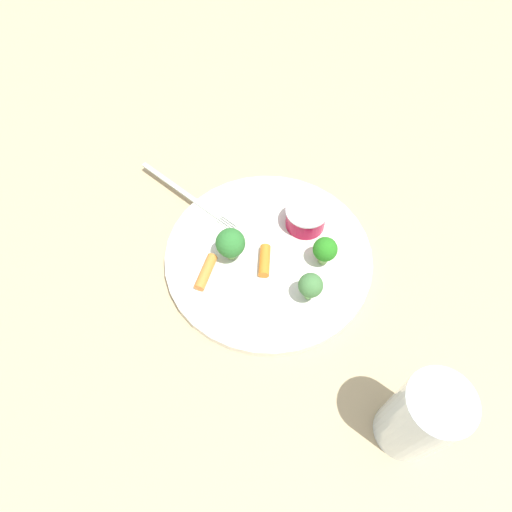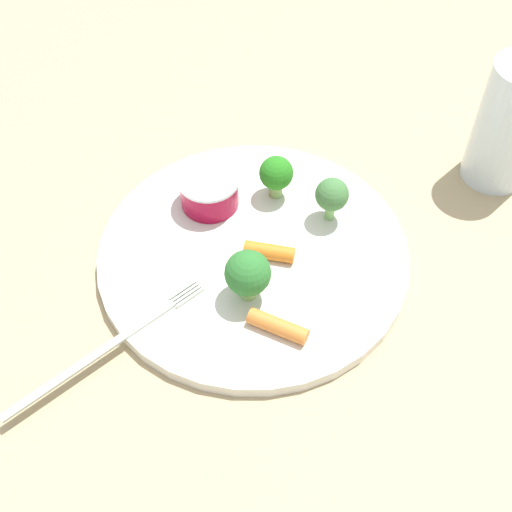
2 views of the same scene
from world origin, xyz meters
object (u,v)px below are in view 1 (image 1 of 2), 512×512
(broccoli_floret_0, at_px, (325,250))
(drinking_glass, at_px, (420,418))
(sauce_cup, at_px, (306,217))
(carrot_stick_1, at_px, (206,272))
(broccoli_floret_1, at_px, (231,243))
(plate, at_px, (268,256))
(fork, at_px, (189,196))
(carrot_stick_0, at_px, (265,261))
(broccoli_floret_2, at_px, (311,286))

(broccoli_floret_0, xyz_separation_m, drinking_glass, (-0.17, -0.14, 0.02))
(broccoli_floret_0, bearing_deg, sauce_cup, 38.41)
(carrot_stick_1, bearing_deg, broccoli_floret_1, -27.59)
(carrot_stick_1, bearing_deg, broccoli_floret_0, -62.15)
(sauce_cup, bearing_deg, broccoli_floret_1, 137.20)
(plate, distance_m, broccoli_floret_1, 0.06)
(broccoli_floret_1, relative_size, fork, 0.28)
(carrot_stick_0, bearing_deg, fork, 64.23)
(broccoli_floret_2, distance_m, drinking_glass, 0.18)
(sauce_cup, relative_size, broccoli_floret_1, 1.14)
(broccoli_floret_2, bearing_deg, carrot_stick_0, 67.72)
(broccoli_floret_0, height_order, carrot_stick_1, broccoli_floret_0)
(broccoli_floret_2, distance_m, carrot_stick_1, 0.13)
(carrot_stick_1, bearing_deg, fork, 34.44)
(sauce_cup, height_order, broccoli_floret_0, broccoli_floret_0)
(broccoli_floret_0, xyz_separation_m, broccoli_floret_2, (-0.06, 0.00, 0.00))
(broccoli_floret_1, xyz_separation_m, carrot_stick_1, (-0.04, 0.02, -0.02))
(carrot_stick_1, height_order, drinking_glass, drinking_glass)
(broccoli_floret_1, height_order, fork, broccoli_floret_1)
(carrot_stick_0, relative_size, drinking_glass, 0.35)
(broccoli_floret_1, bearing_deg, broccoli_floret_2, -101.84)
(fork, bearing_deg, broccoli_floret_2, -114.67)
(sauce_cup, bearing_deg, broccoli_floret_2, -161.13)
(fork, bearing_deg, carrot_stick_0, -115.77)
(broccoli_floret_0, relative_size, broccoli_floret_2, 0.97)
(fork, bearing_deg, carrot_stick_1, -145.56)
(drinking_glass, bearing_deg, carrot_stick_0, 55.65)
(plate, xyz_separation_m, broccoli_floret_2, (-0.04, -0.07, 0.03))
(plate, relative_size, fork, 1.56)
(drinking_glass, bearing_deg, fork, 58.94)
(sauce_cup, height_order, carrot_stick_0, sauce_cup)
(plate, distance_m, sauce_cup, 0.07)
(fork, bearing_deg, sauce_cup, -86.46)
(carrot_stick_0, height_order, fork, carrot_stick_0)
(plate, relative_size, carrot_stick_0, 6.23)
(plate, bearing_deg, sauce_cup, -26.50)
(broccoli_floret_2, xyz_separation_m, drinking_glass, (-0.11, -0.14, 0.02))
(broccoli_floret_1, bearing_deg, carrot_stick_0, -85.54)
(sauce_cup, distance_m, carrot_stick_1, 0.15)
(plate, bearing_deg, fork, 69.54)
(broccoli_floret_2, relative_size, drinking_glass, 0.36)
(broccoli_floret_2, xyz_separation_m, carrot_stick_0, (0.03, 0.07, -0.02))
(plate, bearing_deg, drinking_glass, -127.08)
(plate, height_order, sauce_cup, sauce_cup)
(broccoli_floret_0, distance_m, broccoli_floret_2, 0.06)
(broccoli_floret_1, relative_size, broccoli_floret_2, 1.09)
(carrot_stick_0, bearing_deg, sauce_cup, -20.93)
(plate, xyz_separation_m, carrot_stick_0, (-0.02, -0.00, 0.01))
(sauce_cup, bearing_deg, plate, 153.50)
(broccoli_floret_1, bearing_deg, fork, 52.96)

